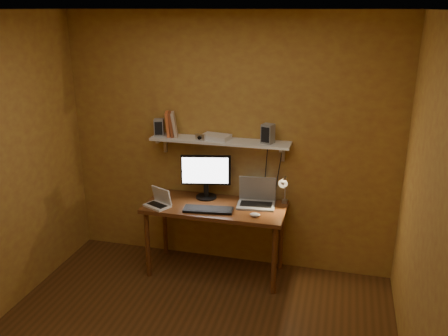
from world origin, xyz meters
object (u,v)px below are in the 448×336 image
(desk_lamp, at_px, (284,187))
(speaker_left, at_px, (159,127))
(netbook, at_px, (159,201))
(router, at_px, (216,137))
(keyboard, at_px, (208,210))
(mouse, at_px, (255,215))
(shelf_camera, at_px, (200,137))
(desk, at_px, (215,213))
(wall_shelf, at_px, (220,141))
(speaker_right, at_px, (268,134))
(laptop, at_px, (257,197))
(monitor, at_px, (206,174))

(desk_lamp, distance_m, speaker_left, 1.40)
(netbook, bearing_deg, router, 61.15)
(keyboard, distance_m, mouse, 0.46)
(keyboard, bearing_deg, desk_lamp, 14.75)
(router, bearing_deg, shelf_camera, -149.42)
(desk, distance_m, router, 0.76)
(speaker_left, bearing_deg, desk, -32.29)
(keyboard, relative_size, desk_lamp, 1.27)
(wall_shelf, xyz_separation_m, speaker_right, (0.48, -0.01, 0.11))
(netbook, height_order, speaker_right, speaker_right)
(desk, distance_m, shelf_camera, 0.77)
(shelf_camera, bearing_deg, keyboard, -60.49)
(desk, xyz_separation_m, desk_lamp, (0.66, 0.13, 0.29))
(speaker_right, bearing_deg, speaker_left, -161.84)
(desk_lamp, bearing_deg, mouse, -128.02)
(desk_lamp, relative_size, shelf_camera, 3.52)
(laptop, distance_m, shelf_camera, 0.82)
(wall_shelf, bearing_deg, monitor, -171.74)
(desk, bearing_deg, keyboard, -100.87)
(monitor, bearing_deg, netbook, -152.60)
(wall_shelf, bearing_deg, keyboard, -94.70)
(desk_lamp, bearing_deg, desk, -169.19)
(speaker_left, bearing_deg, shelf_camera, -24.59)
(shelf_camera, relative_size, router, 0.39)
(desk, xyz_separation_m, shelf_camera, (-0.18, 0.12, 0.74))
(monitor, xyz_separation_m, laptop, (0.54, -0.04, -0.18))
(speaker_right, bearing_deg, laptop, -128.80)
(laptop, xyz_separation_m, router, (-0.44, 0.07, 0.58))
(laptop, xyz_separation_m, netbook, (-0.93, -0.28, -0.02))
(router, bearing_deg, desk, -77.82)
(netbook, relative_size, speaker_right, 1.56)
(desk, bearing_deg, monitor, 129.45)
(keyboard, bearing_deg, desk, 72.36)
(monitor, xyz_separation_m, shelf_camera, (-0.04, -0.05, 0.40))
(netbook, bearing_deg, wall_shelf, 58.43)
(netbook, xyz_separation_m, router, (0.49, 0.35, 0.60))
(monitor, relative_size, mouse, 4.95)
(desk, bearing_deg, speaker_right, 21.17)
(speaker_right, bearing_deg, keyboard, -128.09)
(desk, distance_m, desk_lamp, 0.73)
(netbook, relative_size, mouse, 2.90)
(desk, bearing_deg, router, 102.18)
(netbook, xyz_separation_m, keyboard, (0.50, 0.00, -0.04))
(monitor, xyz_separation_m, netbook, (-0.39, -0.32, -0.20))
(desk, height_order, laptop, laptop)
(mouse, bearing_deg, shelf_camera, 155.87)
(router, bearing_deg, laptop, -8.97)
(keyboard, distance_m, speaker_right, 0.93)
(laptop, bearing_deg, mouse, -86.99)
(laptop, height_order, speaker_left, speaker_left)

